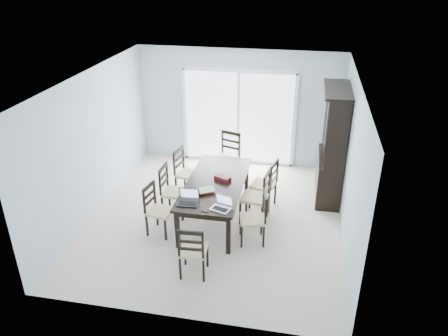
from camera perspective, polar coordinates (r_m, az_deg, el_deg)
The scene contains 24 objects.
floor at distance 8.09m, azimuth -1.07°, elevation -6.50°, with size 5.00×5.00×0.00m, color beige.
ceiling at distance 7.04m, azimuth -1.25°, elevation 11.62°, with size 5.00×5.00×0.00m, color white.
back_wall at distance 9.76m, azimuth 1.93°, elevation 7.85°, with size 4.50×0.02×2.60m, color #ABBFCC.
wall_left at distance 8.21m, azimuth -16.73°, elevation 3.07°, with size 0.02×5.00×2.60m, color #ABBFCC.
wall_right at distance 7.37m, azimuth 16.21°, elevation 0.48°, with size 0.02×5.00×2.60m, color #ABBFCC.
balcony at distance 11.17m, azimuth 2.66°, elevation 2.85°, with size 4.50×2.00×0.10m, color gray.
railing at distance 11.88m, azimuth 3.44°, elevation 7.38°, with size 4.50×0.06×1.10m, color #99999E.
dining_table at distance 7.75m, azimuth -1.11°, elevation -2.31°, with size 1.00×2.20×0.75m.
china_hutch at distance 8.59m, azimuth 14.00°, elevation 2.78°, with size 0.50×1.38×2.20m.
sliding_door at distance 9.81m, azimuth 1.89°, elevation 6.62°, with size 2.52×0.05×2.18m.
chair_left_near at distance 7.52m, azimuth -8.98°, elevation -4.67°, with size 0.47×0.46×1.05m.
chair_left_mid at distance 7.99m, azimuth -7.10°, elevation -2.25°, with size 0.44×0.43×1.12m.
chair_left_far at distance 8.64m, azimuth -5.27°, elevation 0.10°, with size 0.50×0.49×1.10m.
chair_right_near at distance 7.21m, azimuth 4.46°, elevation -5.80°, with size 0.48×0.47×1.06m.
chair_right_mid at distance 7.70m, azimuth 4.74°, elevation -3.08°, with size 0.51×0.49×1.17m.
chair_right_far at distance 8.17m, azimuth 5.80°, elevation -1.49°, with size 0.52×0.51×1.12m.
chair_end_near at distance 6.45m, azimuth -4.16°, elevation -10.25°, with size 0.41×0.42×1.03m.
chair_end_far at distance 9.19m, azimuth 0.57°, elevation 2.23°, with size 0.57×0.58×1.20m.
laptop_dark at distance 7.04m, azimuth -4.75°, elevation -4.31°, with size 0.35×0.25×0.23m.
laptop_silver at distance 6.87m, azimuth -0.46°, elevation -5.09°, with size 0.36×0.30×0.21m.
book_stack at distance 7.39m, azimuth -2.37°, elevation -2.96°, with size 0.35×0.33×0.05m.
cell_phone at distance 6.86m, azimuth -2.56°, elevation -5.64°, with size 0.11×0.05×0.01m, color black.
game_box at distance 7.76m, azimuth -0.18°, elevation -1.32°, with size 0.29×0.14×0.07m, color #4C0F12.
hot_tub at distance 11.03m, azimuth -0.56°, elevation 5.22°, with size 1.79×1.63×0.85m.
Camera 1 is at (1.45, -6.66, 4.37)m, focal length 35.00 mm.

